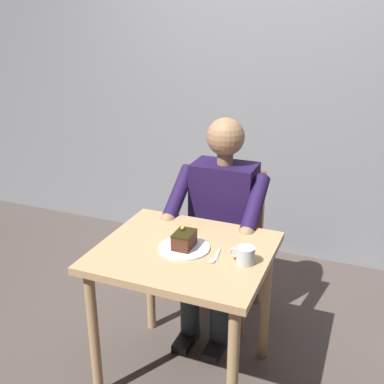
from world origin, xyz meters
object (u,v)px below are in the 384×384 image
at_px(dining_table, 184,270).
at_px(chair, 228,236).
at_px(seated_person, 219,224).
at_px(cake_slice, 184,239).
at_px(dessert_spoon, 215,258).
at_px(coffee_cup, 245,255).

distance_m(dining_table, chair, 0.70).
bearing_deg(seated_person, chair, -90.00).
relative_size(chair, cake_slice, 7.31).
bearing_deg(dessert_spoon, seated_person, -73.22).
distance_m(dining_table, seated_person, 0.51).
xyz_separation_m(cake_slice, dessert_spoon, (-0.17, 0.04, -0.04)).
bearing_deg(cake_slice, dessert_spoon, 167.66).
relative_size(seated_person, dessert_spoon, 8.74).
bearing_deg(coffee_cup, dining_table, -4.07).
distance_m(chair, seated_person, 0.23).
height_order(chair, coffee_cup, chair).
height_order(dining_table, dessert_spoon, dessert_spoon).
distance_m(cake_slice, dessert_spoon, 0.18).
relative_size(dining_table, cake_slice, 6.56).
bearing_deg(chair, seated_person, 90.00).
height_order(chair, dessert_spoon, chair).
height_order(chair, cake_slice, chair).
bearing_deg(chair, cake_slice, 89.67).
xyz_separation_m(seated_person, dessert_spoon, (-0.16, 0.55, 0.10)).
distance_m(dining_table, cake_slice, 0.16).
relative_size(seated_person, cake_slice, 10.21).
bearing_deg(chair, dessert_spoon, 102.94).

